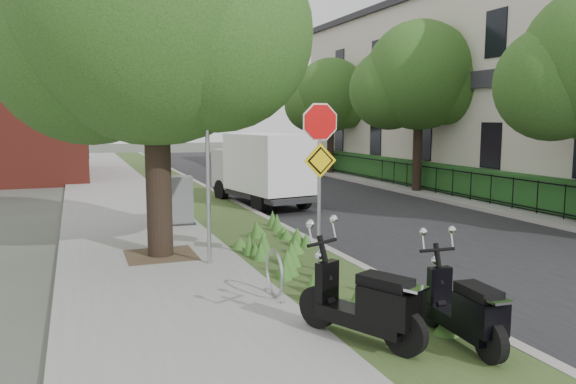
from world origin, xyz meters
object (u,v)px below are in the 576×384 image
object	(u,v)px
sign_assembly	(320,152)
box_truck	(263,166)
utility_cabinet	(176,201)
scooter_far	(469,317)
scooter_near	(373,311)

from	to	relation	value
sign_assembly	box_truck	distance (m)	8.67
sign_assembly	utility_cabinet	world-z (taller)	sign_assembly
scooter_far	scooter_near	bearing A→B (deg)	153.92
sign_assembly	box_truck	size ratio (longest dim) A/B	0.67
box_truck	utility_cabinet	size ratio (longest dim) A/B	3.76
sign_assembly	box_truck	bearing A→B (deg)	78.59
scooter_near	box_truck	xyz separation A→B (m)	(2.51, 11.89, 0.79)
utility_cabinet	scooter_far	bearing A→B (deg)	-78.55
scooter_near	box_truck	distance (m)	12.18
scooter_near	utility_cabinet	size ratio (longest dim) A/B	1.40
sign_assembly	utility_cabinet	bearing A→B (deg)	106.84
scooter_near	scooter_far	distance (m)	1.17
sign_assembly	scooter_near	distance (m)	3.95
sign_assembly	utility_cabinet	size ratio (longest dim) A/B	2.51
scooter_near	box_truck	world-z (taller)	box_truck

